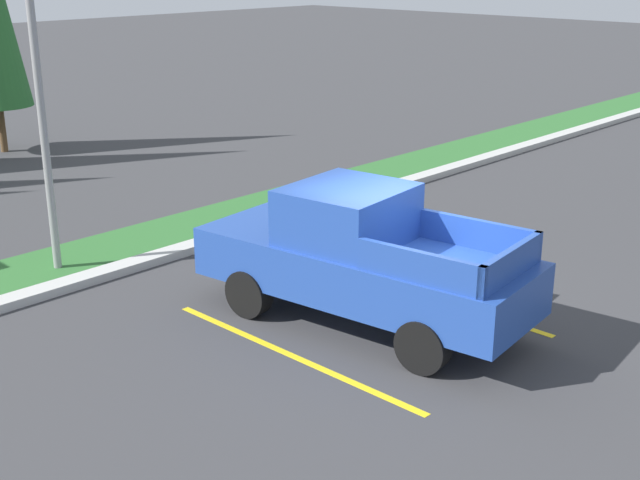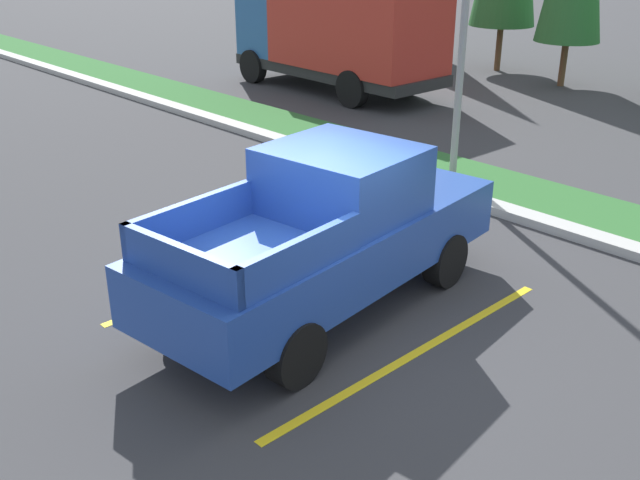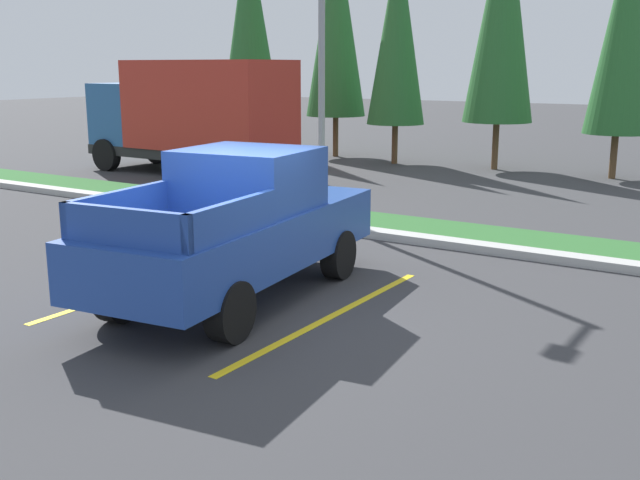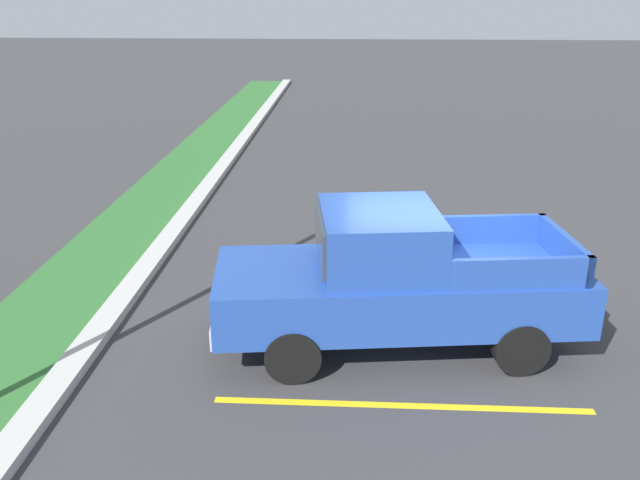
# 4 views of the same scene
# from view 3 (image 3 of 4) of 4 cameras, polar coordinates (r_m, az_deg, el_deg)

# --- Properties ---
(ground_plane) EXTENTS (120.00, 120.00, 0.00)m
(ground_plane) POSITION_cam_3_polar(r_m,az_deg,el_deg) (10.25, -5.89, -5.45)
(ground_plane) COLOR #38383A
(parking_line_near) EXTENTS (0.12, 4.80, 0.01)m
(parking_line_near) POSITION_cam_3_polar(r_m,az_deg,el_deg) (11.88, -11.97, -3.05)
(parking_line_near) COLOR yellow
(parking_line_near) RESTS_ON ground
(parking_line_far) EXTENTS (0.12, 4.80, 0.01)m
(parking_line_far) POSITION_cam_3_polar(r_m,az_deg,el_deg) (10.03, 0.86, -5.78)
(parking_line_far) COLOR yellow
(parking_line_far) RESTS_ON ground
(curb_strip) EXTENTS (56.00, 0.40, 0.15)m
(curb_strip) POSITION_cam_3_polar(r_m,az_deg,el_deg) (14.33, 6.62, 0.19)
(curb_strip) COLOR #B2B2AD
(curb_strip) RESTS_ON ground
(grass_median) EXTENTS (56.00, 1.80, 0.06)m
(grass_median) POSITION_cam_3_polar(r_m,az_deg,el_deg) (15.31, 8.43, 0.79)
(grass_median) COLOR #2D662D
(grass_median) RESTS_ON ground
(pickup_truck_main) EXTENTS (2.50, 5.41, 2.10)m
(pickup_truck_main) POSITION_cam_3_polar(r_m,az_deg,el_deg) (10.67, -6.10, 1.07)
(pickup_truck_main) COLOR black
(pickup_truck_main) RESTS_ON ground
(cargo_truck_distant) EXTENTS (6.86, 2.64, 3.40)m
(cargo_truck_distant) POSITION_cam_3_polar(r_m,az_deg,el_deg) (23.49, -9.55, 9.45)
(cargo_truck_distant) COLOR black
(cargo_truck_distant) RESTS_ON ground
(street_light) EXTENTS (0.24, 1.49, 6.53)m
(street_light) POSITION_cam_3_polar(r_m,az_deg,el_deg) (15.86, -0.20, 15.09)
(street_light) COLOR gray
(street_light) RESTS_ON ground
(cypress_tree_leftmost) EXTENTS (2.19, 2.19, 8.41)m
(cypress_tree_leftmost) POSITION_cam_3_polar(r_m,az_deg,el_deg) (29.60, -5.35, 16.29)
(cypress_tree_leftmost) COLOR brown
(cypress_tree_leftmost) RESTS_ON ground
(cypress_tree_left_inner) EXTENTS (2.12, 2.12, 8.16)m
(cypress_tree_left_inner) POSITION_cam_3_polar(r_m,az_deg,el_deg) (27.71, 1.22, 16.25)
(cypress_tree_left_inner) COLOR brown
(cypress_tree_left_inner) RESTS_ON ground
(cypress_tree_center) EXTENTS (1.92, 1.92, 7.38)m
(cypress_tree_center) POSITION_cam_3_polar(r_m,az_deg,el_deg) (25.73, 5.85, 15.42)
(cypress_tree_center) COLOR brown
(cypress_tree_center) RESTS_ON ground
(cypress_tree_right_inner) EXTENTS (2.17, 2.17, 8.36)m
(cypress_tree_right_inner) POSITION_cam_3_polar(r_m,az_deg,el_deg) (24.78, 13.60, 16.57)
(cypress_tree_right_inner) COLOR brown
(cypress_tree_right_inner) RESTS_ON ground
(cypress_tree_rightmost) EXTENTS (1.89, 1.89, 7.28)m
(cypress_tree_rightmost) POSITION_cam_3_polar(r_m,az_deg,el_deg) (23.70, 22.01, 14.64)
(cypress_tree_rightmost) COLOR brown
(cypress_tree_rightmost) RESTS_ON ground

